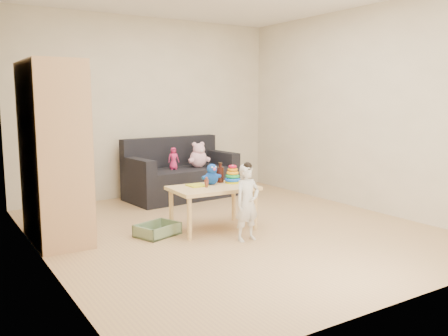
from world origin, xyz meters
TOP-DOWN VIEW (x-y plane):
  - room at (0.00, 0.00)m, footprint 4.50×4.50m
  - wardrobe at (-1.74, 0.61)m, footprint 0.50×1.00m
  - sofa at (0.28, 1.78)m, footprint 1.63×0.92m
  - play_table at (-0.19, 0.09)m, footprint 0.94×0.62m
  - storage_bin at (-0.81, 0.21)m, footprint 0.51×0.44m
  - toddler at (-0.11, -0.44)m, footprint 0.29×0.21m
  - pink_bear at (0.54, 1.73)m, footprint 0.30×0.26m
  - doll at (0.13, 1.72)m, footprint 0.17×0.13m
  - ring_stacker at (0.11, 0.16)m, footprint 0.18×0.18m
  - brown_bottle at (0.01, 0.27)m, footprint 0.08×0.08m
  - blue_plush at (-0.14, 0.21)m, footprint 0.22×0.19m
  - wooden_figure at (-0.28, 0.08)m, footprint 0.05×0.04m
  - yellow_book at (-0.33, 0.21)m, footprint 0.19×0.19m

SIDE VIEW (x-z plane):
  - storage_bin at x=-0.81m, z-range 0.00..0.13m
  - sofa at x=0.28m, z-range 0.00..0.44m
  - play_table at x=-0.19m, z-range 0.00..0.48m
  - toddler at x=-0.11m, z-range 0.00..0.76m
  - yellow_book at x=-0.33m, z-range 0.48..0.50m
  - wooden_figure at x=-0.28m, z-range 0.48..0.60m
  - ring_stacker at x=0.11m, z-range 0.46..0.67m
  - brown_bottle at x=0.01m, z-range 0.47..0.70m
  - doll at x=0.13m, z-range 0.44..0.75m
  - pink_bear at x=0.54m, z-range 0.44..0.75m
  - blue_plush at x=-0.14m, z-range 0.48..0.72m
  - wardrobe at x=-1.74m, z-range 0.00..1.80m
  - room at x=0.00m, z-range -0.95..3.55m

